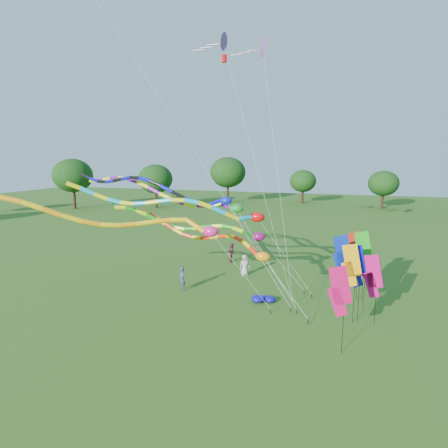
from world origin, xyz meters
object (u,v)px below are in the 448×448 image
(tube_kite_red, at_px, (217,240))
(tube_kite_orange, at_px, (117,219))
(person_c, at_px, (232,253))
(person_a, at_px, (245,265))
(blue_nylon_heap, at_px, (264,299))
(person_b, at_px, (182,279))

(tube_kite_red, distance_m, tube_kite_orange, 6.63)
(tube_kite_red, height_order, tube_kite_orange, tube_kite_orange)
(tube_kite_orange, xyz_separation_m, person_c, (2.48, 13.59, -5.04))
(person_a, bearing_deg, tube_kite_orange, -147.73)
(tube_kite_red, bearing_deg, blue_nylon_heap, 22.67)
(tube_kite_red, distance_m, person_c, 9.38)
(tube_kite_orange, height_order, blue_nylon_heap, tube_kite_orange)
(tube_kite_orange, bearing_deg, tube_kite_red, 26.57)
(person_a, relative_size, person_b, 0.97)
(tube_kite_red, height_order, blue_nylon_heap, tube_kite_red)
(person_b, bearing_deg, blue_nylon_heap, 33.61)
(tube_kite_red, relative_size, person_a, 7.25)
(person_c, bearing_deg, person_b, 175.11)
(tube_kite_red, relative_size, person_b, 7.05)
(person_a, xyz_separation_m, person_c, (-2.04, 3.35, 0.03))
(blue_nylon_heap, relative_size, person_c, 1.03)
(tube_kite_orange, relative_size, person_a, 9.18)
(tube_kite_orange, relative_size, person_b, 8.93)
(blue_nylon_heap, xyz_separation_m, person_a, (-2.66, 5.14, 0.60))
(person_a, distance_m, person_c, 3.92)
(tube_kite_red, distance_m, blue_nylon_heap, 4.90)
(person_a, bearing_deg, person_b, -158.94)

